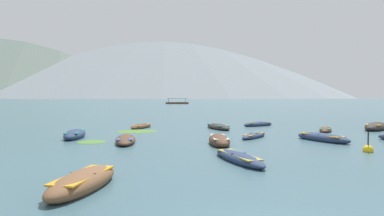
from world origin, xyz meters
name	(u,v)px	position (x,y,z in m)	size (l,w,h in m)	color
ground_plane	(173,98)	(0.00, 1500.00, 0.00)	(6000.00, 6000.00, 0.00)	#385660
mountain_1	(53,40)	(-569.78, 1519.21, 278.31)	(1478.15, 1478.15, 556.61)	slate
mountain_2	(168,55)	(-24.69, 1406.04, 192.98)	(1526.14, 1526.14, 385.96)	slate
rowboat_0	(254,136)	(3.19, 15.01, 0.13)	(2.52, 2.88, 0.39)	navy
rowboat_1	(218,127)	(1.73, 20.85, 0.17)	(2.11, 3.96, 0.53)	#2D2826
rowboat_2	(141,126)	(-4.68, 21.93, 0.15)	(2.03, 3.49, 0.46)	#4C3323
rowboat_3	(75,135)	(-8.28, 15.73, 0.21)	(1.41, 3.64, 0.66)	navy
rowboat_5	(376,127)	(14.34, 19.42, 0.24)	(4.05, 3.99, 0.76)	#2D2826
rowboat_6	(126,140)	(-4.72, 13.42, 0.16)	(1.52, 4.02, 0.52)	#4C3323
rowboat_7	(239,158)	(0.63, 7.72, 0.14)	(1.90, 3.83, 0.46)	navy
rowboat_8	(219,140)	(0.56, 12.45, 0.21)	(1.24, 3.49, 0.66)	#4C3323
rowboat_9	(83,182)	(-4.52, 4.26, 0.20)	(1.84, 3.43, 0.65)	brown
rowboat_10	(323,138)	(6.87, 13.30, 0.19)	(2.51, 3.75, 0.59)	navy
rowboat_12	(258,124)	(5.72, 23.16, 0.16)	(3.30, 2.25, 0.50)	navy
rowboat_13	(326,130)	(9.62, 18.39, 0.14)	(2.25, 3.05, 0.45)	#4C3323
ferry_0	(177,103)	(-0.24, 126.27, 0.45)	(9.63, 3.94, 2.54)	brown
mooring_buoy	(368,150)	(7.21, 9.50, 0.11)	(0.47, 0.47, 1.09)	yellow
weed_patch_2	(91,142)	(-6.70, 13.64, 0.00)	(1.80, 1.67, 0.14)	#477033
weed_patch_3	(137,132)	(-4.75, 19.20, 0.00)	(3.12, 2.69, 0.14)	#477033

